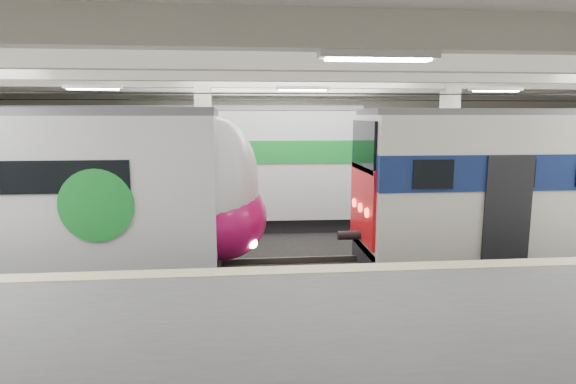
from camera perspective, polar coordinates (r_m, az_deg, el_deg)
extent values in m
cube|color=black|center=(13.24, 2.72, -9.45)|extent=(36.00, 24.00, 0.10)
cube|color=silver|center=(12.62, 2.91, 15.41)|extent=(36.00, 24.00, 0.20)
cube|color=beige|center=(22.53, -0.86, 5.52)|extent=(30.00, 0.10, 5.50)
cube|color=beige|center=(3.34, 29.64, -17.22)|extent=(30.00, 0.10, 5.50)
cube|color=#555557|center=(7.17, 10.71, -21.34)|extent=(30.00, 7.00, 1.10)
cube|color=beige|center=(9.83, 5.50, -9.02)|extent=(30.00, 0.50, 0.02)
cube|color=beige|center=(15.53, -9.87, 3.76)|extent=(0.50, 0.50, 5.50)
cube|color=beige|center=(16.91, 18.34, 3.86)|extent=(0.50, 0.50, 5.50)
cube|color=beige|center=(12.59, 2.90, 14.06)|extent=(30.00, 18.00, 0.50)
cube|color=#59544C|center=(13.19, 2.72, -8.92)|extent=(30.00, 1.52, 0.16)
cube|color=#59544C|center=(18.46, 0.29, -3.66)|extent=(30.00, 1.52, 0.16)
cylinder|color=black|center=(12.56, 2.88, 11.56)|extent=(30.00, 0.03, 0.03)
cylinder|color=black|center=(18.01, 0.30, 10.83)|extent=(30.00, 0.03, 0.03)
cube|color=white|center=(10.60, 4.50, 13.19)|extent=(26.00, 8.40, 0.12)
ellipsoid|color=silver|center=(12.57, -8.28, 0.60)|extent=(2.15, 2.66, 3.57)
ellipsoid|color=#B50F55|center=(12.70, -7.66, -2.97)|extent=(2.28, 2.71, 2.19)
cylinder|color=#1A8F2E|center=(11.69, -21.79, -1.51)|extent=(1.68, 0.06, 1.68)
cube|color=red|center=(13.03, 8.81, -1.35)|extent=(0.08, 2.40, 2.01)
cube|color=black|center=(12.85, 8.98, 5.41)|extent=(0.08, 2.26, 1.32)
cube|color=silver|center=(18.21, -14.12, 3.29)|extent=(14.06, 3.08, 3.80)
cube|color=#1A8F2E|center=(18.17, -14.19, 4.86)|extent=(14.11, 3.14, 0.80)
cube|color=#4C4C51|center=(18.12, -14.37, 9.60)|extent=(14.05, 2.58, 0.16)
cube|color=black|center=(18.53, -13.87, -3.18)|extent=(14.06, 2.78, 0.60)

